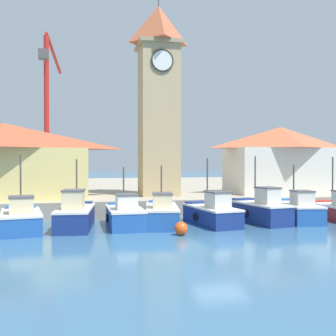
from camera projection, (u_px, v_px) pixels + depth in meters
The scene contains 14 objects.
ground_plane at pixel (219, 242), 19.26m from camera, with size 300.00×300.00×0.00m, color #386689.
quay_wharf at pixel (139, 190), 47.39m from camera, with size 120.00×40.00×1.24m, color #A89E89.
fishing_boat_far_left at pixel (21, 219), 22.28m from camera, with size 2.86×4.87×4.34m.
fishing_boat_left_outer at pixel (75, 215), 23.35m from camera, with size 2.45×5.24×4.13m.
fishing_boat_left_inner at pixel (125, 215), 23.88m from camera, with size 2.18×4.77×3.64m.
fishing_boat_mid_left at pixel (162, 214), 24.40m from camera, with size 2.71×5.32×3.74m.
fishing_boat_center at pixel (212, 213), 24.65m from camera, with size 2.67×5.02×4.20m.
fishing_boat_mid_right at pixel (261, 210), 25.48m from camera, with size 2.62×4.85×4.34m.
fishing_boat_right_inner at pixel (297, 210), 26.19m from camera, with size 2.59×5.04×3.77m.
clock_tower at pixel (159, 95), 31.83m from camera, with size 3.50×3.50×16.95m.
warehouse_left at pixel (4, 160), 29.51m from camera, with size 12.78×6.69×5.64m.
warehouse_right at pixel (281, 159), 34.85m from camera, with size 9.49×5.62×5.83m.
port_crane_near at pixel (47, 128), 42.94m from camera, with size 2.19×9.52×16.91m.
mooring_buoy at pixel (181, 228), 21.15m from camera, with size 0.73×0.73×0.73m, color #E54C19.
Camera 1 is at (-6.47, -18.25, 3.95)m, focal length 42.00 mm.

